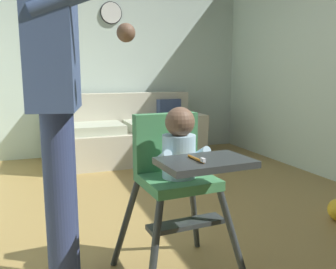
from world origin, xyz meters
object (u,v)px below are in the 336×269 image
couch (123,135)px  adult_standing (57,96)px  wall_clock (111,13)px  high_chair (177,164)px

couch → adult_standing: (-0.92, -2.65, 0.67)m
couch → adult_standing: adult_standing is taller
adult_standing → wall_clock: size_ratio=5.97×
high_chair → adult_standing: size_ratio=0.54×
high_chair → adult_standing: 0.68m
high_chair → couch: bearing=169.4°
adult_standing → couch: bearing=82.0°
couch → high_chair: bearing=-7.2°
couch → adult_standing: bearing=-19.1°
couch → high_chair: size_ratio=2.10×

